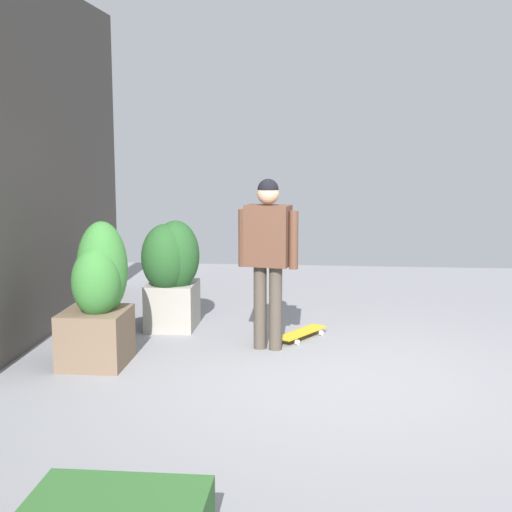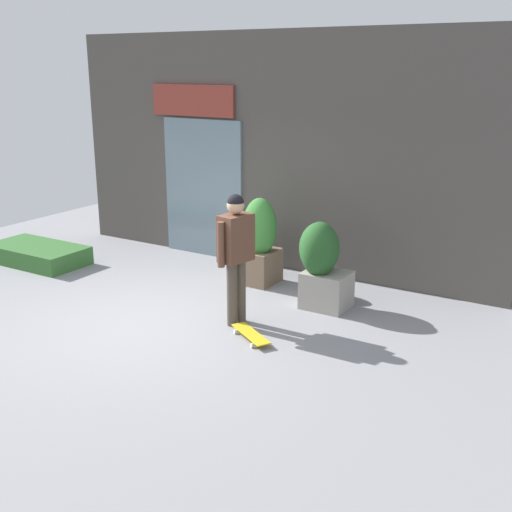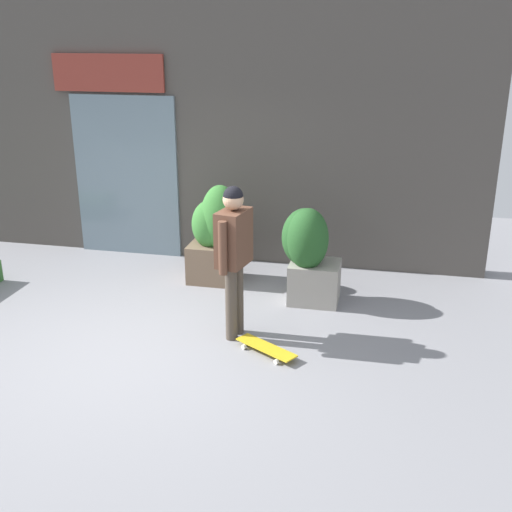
# 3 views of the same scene
# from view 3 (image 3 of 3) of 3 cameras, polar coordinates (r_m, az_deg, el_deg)

# --- Properties ---
(ground_plane) EXTENTS (12.00, 12.00, 0.00)m
(ground_plane) POSITION_cam_3_polar(r_m,az_deg,el_deg) (6.85, -10.58, -8.25)
(ground_plane) COLOR gray
(building_facade) EXTENTS (7.70, 0.31, 3.73)m
(building_facade) POSITION_cam_3_polar(r_m,az_deg,el_deg) (8.98, -4.25, 11.26)
(building_facade) COLOR #4C4742
(building_facade) RESTS_ON ground_plane
(skateboarder) EXTENTS (0.34, 0.60, 1.70)m
(skateboarder) POSITION_cam_3_polar(r_m,az_deg,el_deg) (6.59, -2.04, 0.83)
(skateboarder) COLOR #4C4238
(skateboarder) RESTS_ON ground_plane
(skateboard) EXTENTS (0.71, 0.53, 0.08)m
(skateboard) POSITION_cam_3_polar(r_m,az_deg,el_deg) (6.61, 0.94, -8.40)
(skateboard) COLOR gold
(skateboard) RESTS_ON ground_plane
(planter_box_left) EXTENTS (0.69, 0.58, 1.33)m
(planter_box_left) POSITION_cam_3_polar(r_m,az_deg,el_deg) (8.27, -3.71, 1.87)
(planter_box_left) COLOR brown
(planter_box_left) RESTS_ON ground_plane
(planter_box_right) EXTENTS (0.73, 0.62, 1.21)m
(planter_box_right) POSITION_cam_3_polar(r_m,az_deg,el_deg) (7.63, 4.82, 0.47)
(planter_box_right) COLOR gray
(planter_box_right) RESTS_ON ground_plane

